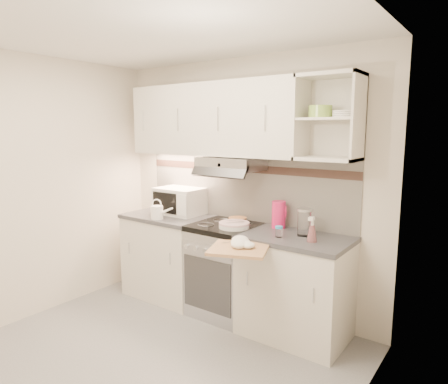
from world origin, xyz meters
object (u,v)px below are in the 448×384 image
object	(u,v)px
watering_can	(158,212)
pink_pitcher	(279,214)
cutting_board	(239,249)
electric_range	(225,269)
plate_stack	(234,225)
glass_jar	(304,222)
microwave	(180,201)
spray_bottle	(312,231)

from	to	relation	value
watering_can	pink_pitcher	xyz separation A→B (m)	(1.18, 0.40, 0.05)
pink_pitcher	cutting_board	size ratio (longest dim) A/B	0.57
electric_range	plate_stack	xyz separation A→B (m)	(0.15, -0.06, 0.48)
pink_pitcher	watering_can	bearing A→B (deg)	176.59
watering_can	plate_stack	xyz separation A→B (m)	(0.84, 0.15, -0.05)
plate_stack	watering_can	bearing A→B (deg)	-169.73
plate_stack	glass_jar	world-z (taller)	glass_jar
microwave	plate_stack	size ratio (longest dim) A/B	1.77
glass_jar	spray_bottle	world-z (taller)	glass_jar
plate_stack	cutting_board	size ratio (longest dim) A/B	0.65
pink_pitcher	spray_bottle	size ratio (longest dim) A/B	1.15
glass_jar	spray_bottle	size ratio (longest dim) A/B	1.08
cutting_board	watering_can	bearing A→B (deg)	144.27
electric_range	spray_bottle	size ratio (longest dim) A/B	4.09
electric_range	glass_jar	size ratio (longest dim) A/B	3.79
glass_jar	microwave	bearing A→B (deg)	178.00
plate_stack	glass_jar	size ratio (longest dim) A/B	1.20
electric_range	glass_jar	xyz separation A→B (m)	(0.79, 0.06, 0.57)
plate_stack	pink_pitcher	size ratio (longest dim) A/B	1.13
watering_can	plate_stack	bearing A→B (deg)	-8.64
electric_range	watering_can	world-z (taller)	watering_can
microwave	watering_can	world-z (taller)	microwave
plate_stack	spray_bottle	bearing A→B (deg)	-0.56
cutting_board	glass_jar	bearing A→B (deg)	42.44
microwave	glass_jar	distance (m)	1.48
plate_stack	glass_jar	distance (m)	0.66
electric_range	cutting_board	distance (m)	0.84
electric_range	spray_bottle	bearing A→B (deg)	-4.49
plate_stack	pink_pitcher	xyz separation A→B (m)	(0.33, 0.24, 0.10)
microwave	cutting_board	world-z (taller)	microwave
electric_range	plate_stack	world-z (taller)	plate_stack
electric_range	glass_jar	distance (m)	0.98
glass_jar	spray_bottle	bearing A→B (deg)	-46.08
watering_can	electric_range	bearing A→B (deg)	-1.51
pink_pitcher	glass_jar	bearing A→B (deg)	-42.23
plate_stack	pink_pitcher	world-z (taller)	pink_pitcher
microwave	spray_bottle	bearing A→B (deg)	-7.31
watering_can	plate_stack	distance (m)	0.86
glass_jar	pink_pitcher	bearing A→B (deg)	159.75
spray_bottle	cutting_board	xyz separation A→B (m)	(-0.42, -0.45, -0.11)
watering_can	spray_bottle	distance (m)	1.62
electric_range	microwave	bearing A→B (deg)	170.43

